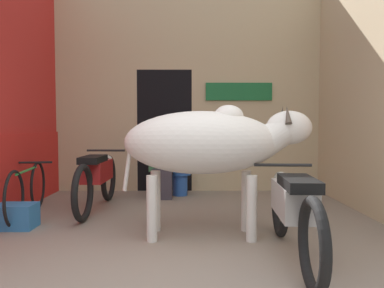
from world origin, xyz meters
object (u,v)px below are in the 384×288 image
at_px(motorcycle_far, 97,177).
at_px(plastic_stool, 180,183).
at_px(motorcycle_near, 293,208).
at_px(crate, 16,216).
at_px(cow, 210,143).
at_px(shopkeeper_seated, 163,159).
at_px(bicycle, 27,191).

height_order(motorcycle_far, plastic_stool, motorcycle_far).
distance_m(motorcycle_near, motorcycle_far, 2.93).
xyz_separation_m(plastic_stool, crate, (-1.84, -2.01, -0.07)).
xyz_separation_m(cow, plastic_stool, (-0.38, 2.31, -0.79)).
relative_size(cow, shopkeeper_seated, 1.64).
distance_m(bicycle, shopkeeper_seated, 2.10).
bearing_deg(shopkeeper_seated, bicycle, -142.62).
xyz_separation_m(cow, motorcycle_far, (-1.50, 1.23, -0.53)).
height_order(cow, motorcycle_far, cow).
bearing_deg(shopkeeper_seated, motorcycle_near, -63.96).
bearing_deg(motorcycle_far, shopkeeper_seated, 45.05).
distance_m(motorcycle_far, bicycle, 0.90).
distance_m(cow, shopkeeper_seated, 2.21).
distance_m(plastic_stool, crate, 2.72).
bearing_deg(plastic_stool, shopkeeper_seated, -140.21).
height_order(motorcycle_near, bicycle, motorcycle_near).
relative_size(cow, plastic_stool, 5.25).
distance_m(motorcycle_far, plastic_stool, 1.58).
distance_m(cow, plastic_stool, 2.47).
height_order(shopkeeper_seated, plastic_stool, shopkeeper_seated).
distance_m(bicycle, plastic_stool, 2.44).
relative_size(plastic_stool, crate, 0.87).
xyz_separation_m(motorcycle_far, plastic_stool, (1.13, 1.08, -0.26)).
height_order(motorcycle_near, motorcycle_far, motorcycle_far).
bearing_deg(motorcycle_far, cow, -39.25).
xyz_separation_m(motorcycle_far, bicycle, (-0.80, -0.41, -0.12)).
height_order(bicycle, shopkeeper_seated, shopkeeper_seated).
height_order(motorcycle_far, crate, motorcycle_far).
height_order(cow, plastic_stool, cow).
xyz_separation_m(shopkeeper_seated, crate, (-1.56, -1.78, -0.49)).
relative_size(shopkeeper_seated, plastic_stool, 3.19).
height_order(motorcycle_far, bicycle, motorcycle_far).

